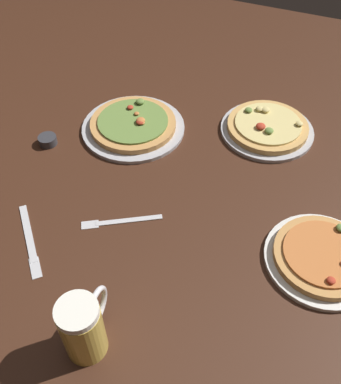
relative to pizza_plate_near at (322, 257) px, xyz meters
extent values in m
cube|color=#3D2114|center=(-0.41, 0.05, -0.03)|extent=(2.40, 2.40, 0.03)
cylinder|color=silver|center=(0.00, 0.00, -0.01)|extent=(0.27, 0.27, 0.01)
cylinder|color=tan|center=(0.00, 0.00, 0.00)|extent=(0.23, 0.23, 0.02)
cylinder|color=#C67038|center=(0.00, 0.00, 0.02)|extent=(0.19, 0.19, 0.01)
ellipsoid|color=olive|center=(0.02, 0.08, 0.03)|extent=(0.02, 0.02, 0.01)
ellipsoid|color=#B73823|center=(0.03, -0.07, 0.02)|extent=(0.02, 0.02, 0.01)
cylinder|color=#B2B2B7|center=(-0.24, 0.42, -0.01)|extent=(0.29, 0.29, 0.01)
cylinder|color=tan|center=(-0.24, 0.42, 0.00)|extent=(0.25, 0.25, 0.02)
cylinder|color=#DBC67A|center=(-0.24, 0.42, 0.02)|extent=(0.20, 0.20, 0.01)
ellipsoid|color=#B73823|center=(-0.25, 0.38, 0.03)|extent=(0.03, 0.03, 0.01)
ellipsoid|color=#DBC67A|center=(-0.28, 0.47, 0.03)|extent=(0.02, 0.02, 0.01)
ellipsoid|color=olive|center=(-0.31, 0.45, 0.03)|extent=(0.02, 0.02, 0.01)
ellipsoid|color=#DBC67A|center=(-0.26, 0.47, 0.03)|extent=(0.03, 0.03, 0.01)
ellipsoid|color=olive|center=(-0.23, 0.37, 0.03)|extent=(0.03, 0.03, 0.01)
ellipsoid|color=#DBC67A|center=(-0.15, 0.44, 0.03)|extent=(0.02, 0.02, 0.01)
cylinder|color=#B2B2B7|center=(-0.63, 0.27, -0.01)|extent=(0.32, 0.32, 0.01)
cylinder|color=tan|center=(-0.63, 0.27, 0.00)|extent=(0.26, 0.26, 0.02)
cylinder|color=olive|center=(-0.63, 0.27, 0.02)|extent=(0.22, 0.22, 0.01)
ellipsoid|color=#C67038|center=(-0.63, 0.30, 0.02)|extent=(0.02, 0.02, 0.01)
ellipsoid|color=#C67038|center=(-0.60, 0.27, 0.03)|extent=(0.03, 0.03, 0.01)
ellipsoid|color=#B73823|center=(-0.60, 0.26, 0.03)|extent=(0.02, 0.02, 0.01)
ellipsoid|color=olive|center=(-0.64, 0.36, 0.03)|extent=(0.03, 0.03, 0.01)
ellipsoid|color=#C67038|center=(-0.59, 0.27, 0.02)|extent=(0.02, 0.02, 0.01)
ellipsoid|color=#B73823|center=(-0.66, 0.32, 0.02)|extent=(0.02, 0.02, 0.01)
cylinder|color=gold|center=(-0.41, -0.40, 0.05)|extent=(0.09, 0.09, 0.14)
cylinder|color=white|center=(-0.41, -0.40, 0.13)|extent=(0.08, 0.08, 0.02)
torus|color=silver|center=(-0.41, -0.34, 0.05)|extent=(0.02, 0.09, 0.09)
cylinder|color=#333338|center=(-0.83, 0.11, 0.00)|extent=(0.05, 0.05, 0.03)
cube|color=silver|center=(-0.48, -0.06, -0.01)|extent=(0.15, 0.10, 0.01)
cube|color=silver|center=(-0.56, -0.12, -0.01)|extent=(0.05, 0.04, 0.00)
cube|color=silver|center=(-0.69, -0.20, -0.01)|extent=(0.14, 0.15, 0.01)
cube|color=silver|center=(-0.62, -0.28, -0.01)|extent=(0.06, 0.06, 0.00)
camera|label=1|loc=(-0.10, -0.69, 0.88)|focal=41.88mm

